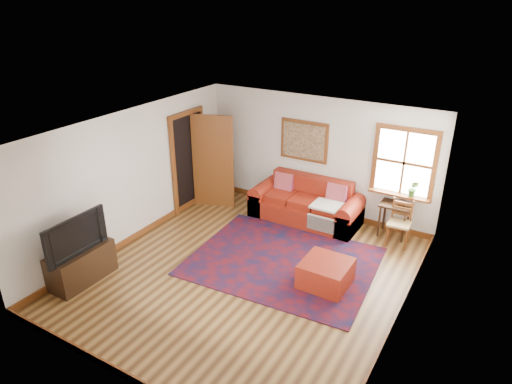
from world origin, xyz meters
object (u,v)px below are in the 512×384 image
Objects in this scene: ladder_back_chair at (400,221)px; media_cabinet at (82,265)px; red_ottoman at (326,274)px; red_leather_sofa at (306,206)px; side_table at (395,210)px.

media_cabinet is (-4.15, -3.86, -0.17)m from ladder_back_chair.
media_cabinet is at bearing -150.93° from red_ottoman.
red_ottoman is 0.70× the size of media_cabinet.
ladder_back_chair is 5.67m from media_cabinet.
red_leather_sofa is 3.31× the size of side_table.
side_table is 0.30m from ladder_back_chair.
red_leather_sofa is 1.77m from side_table.
media_cabinet is (-2.25, -3.87, 0.00)m from red_leather_sofa.
side_table is 0.78× the size of ladder_back_chair.
side_table is at bearing 45.69° from media_cabinet.
ladder_back_chair is 0.81× the size of media_cabinet.
red_ottoman is (1.25, -1.96, -0.08)m from red_leather_sofa.
red_leather_sofa is at bearing 122.90° from red_ottoman.
ladder_back_chair reaches higher than media_cabinet.
media_cabinet is at bearing -134.31° from side_table.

